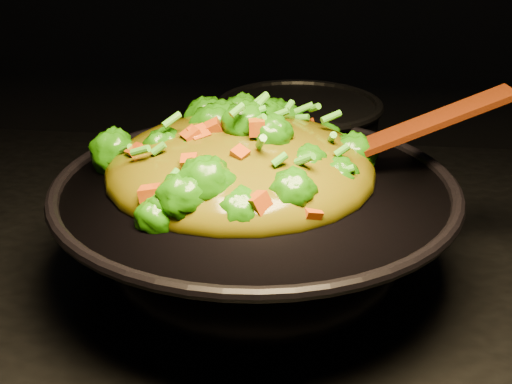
# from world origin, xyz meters

# --- Properties ---
(wok) EXTENTS (0.60, 0.60, 0.13)m
(wok) POSITION_xyz_m (0.05, -0.04, 0.96)
(wok) COLOR black
(wok) RESTS_ON stovetop
(stir_fry) EXTENTS (0.41, 0.41, 0.11)m
(stir_fry) POSITION_xyz_m (0.03, -0.01, 1.08)
(stir_fry) COLOR #1E6407
(stir_fry) RESTS_ON wok
(spatula) EXTENTS (0.26, 0.08, 0.11)m
(spatula) POSITION_xyz_m (0.21, 0.02, 1.07)
(spatula) COLOR black
(spatula) RESTS_ON wok
(back_pot) EXTENTS (0.25, 0.25, 0.14)m
(back_pot) POSITION_xyz_m (0.09, 0.25, 0.97)
(back_pot) COLOR black
(back_pot) RESTS_ON stovetop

